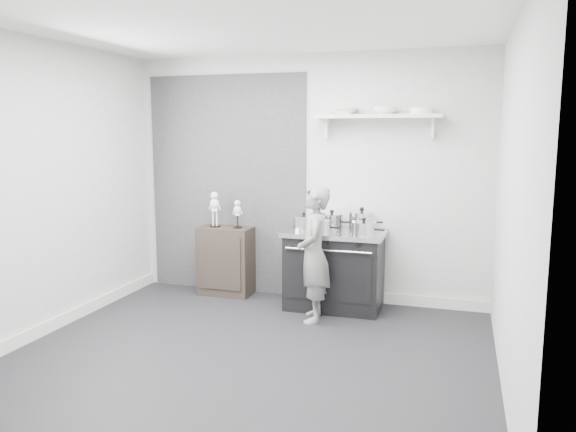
# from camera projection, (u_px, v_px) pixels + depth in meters

# --- Properties ---
(ground) EXTENTS (4.00, 4.00, 0.00)m
(ground) POSITION_uv_depth(u_px,v_px,m) (249.00, 355.00, 4.73)
(ground) COLOR black
(ground) RESTS_ON ground
(room_shell) EXTENTS (4.02, 3.62, 2.71)m
(room_shell) POSITION_uv_depth(u_px,v_px,m) (243.00, 159.00, 4.65)
(room_shell) COLOR #B1B1AE
(room_shell) RESTS_ON ground
(wall_shelf) EXTENTS (1.30, 0.26, 0.24)m
(wall_shelf) POSITION_uv_depth(u_px,v_px,m) (378.00, 117.00, 5.78)
(wall_shelf) COLOR silver
(wall_shelf) RESTS_ON room_shell
(stove) EXTENTS (1.04, 0.65, 0.84)m
(stove) POSITION_uv_depth(u_px,v_px,m) (334.00, 269.00, 5.94)
(stove) COLOR black
(stove) RESTS_ON ground
(side_cabinet) EXTENTS (0.60, 0.35, 0.78)m
(side_cabinet) POSITION_uv_depth(u_px,v_px,m) (226.00, 261.00, 6.45)
(side_cabinet) COLOR black
(side_cabinet) RESTS_ON ground
(child) EXTENTS (0.43, 0.55, 1.35)m
(child) POSITION_uv_depth(u_px,v_px,m) (314.00, 254.00, 5.50)
(child) COLOR slate
(child) RESTS_ON ground
(pot_front_left) EXTENTS (0.31, 0.22, 0.19)m
(pot_front_left) POSITION_uv_depth(u_px,v_px,m) (304.00, 223.00, 5.89)
(pot_front_left) COLOR silver
(pot_front_left) RESTS_ON stove
(pot_back_left) EXTENTS (0.34, 0.25, 0.20)m
(pot_back_left) POSITION_uv_depth(u_px,v_px,m) (332.00, 221.00, 6.03)
(pot_back_left) COLOR silver
(pot_back_left) RESTS_ON stove
(pot_back_right) EXTENTS (0.36, 0.28, 0.24)m
(pot_back_right) POSITION_uv_depth(u_px,v_px,m) (362.00, 221.00, 5.91)
(pot_back_right) COLOR silver
(pot_back_right) RESTS_ON stove
(pot_front_right) EXTENTS (0.33, 0.25, 0.18)m
(pot_front_right) POSITION_uv_depth(u_px,v_px,m) (364.00, 228.00, 5.63)
(pot_front_right) COLOR silver
(pot_front_right) RESTS_ON stove
(pot_front_center) EXTENTS (0.26, 0.17, 0.16)m
(pot_front_center) POSITION_uv_depth(u_px,v_px,m) (323.00, 226.00, 5.78)
(pot_front_center) COLOR silver
(pot_front_center) RESTS_ON stove
(skeleton_full) EXTENTS (0.13, 0.08, 0.46)m
(skeleton_full) POSITION_uv_depth(u_px,v_px,m) (215.00, 207.00, 6.40)
(skeleton_full) COLOR silver
(skeleton_full) RESTS_ON side_cabinet
(skeleton_torso) EXTENTS (0.10, 0.07, 0.36)m
(skeleton_torso) POSITION_uv_depth(u_px,v_px,m) (238.00, 212.00, 6.32)
(skeleton_torso) COLOR silver
(skeleton_torso) RESTS_ON side_cabinet
(bowl_large) EXTENTS (0.28, 0.28, 0.07)m
(bowl_large) POSITION_uv_depth(u_px,v_px,m) (344.00, 111.00, 5.86)
(bowl_large) COLOR white
(bowl_large) RESTS_ON wall_shelf
(bowl_small) EXTENTS (0.24, 0.24, 0.07)m
(bowl_small) POSITION_uv_depth(u_px,v_px,m) (385.00, 111.00, 5.74)
(bowl_small) COLOR white
(bowl_small) RESTS_ON wall_shelf
(plate_stack) EXTENTS (0.23, 0.23, 0.06)m
(plate_stack) POSITION_uv_depth(u_px,v_px,m) (422.00, 111.00, 5.63)
(plate_stack) COLOR white
(plate_stack) RESTS_ON wall_shelf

